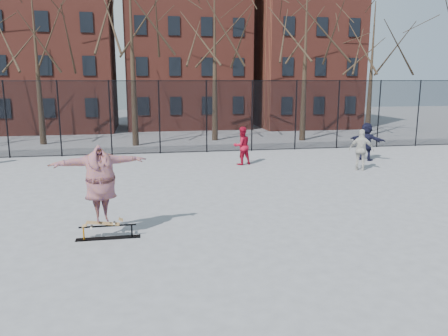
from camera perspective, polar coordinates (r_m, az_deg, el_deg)
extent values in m
plane|color=slate|center=(12.01, 0.88, -8.08)|extent=(100.00, 100.00, 0.00)
cube|color=black|center=(11.78, -14.88, -8.84)|extent=(1.63, 0.25, 0.01)
cylinder|color=orange|center=(11.80, -17.86, -8.16)|extent=(0.04, 0.04, 0.33)
cylinder|color=black|center=(11.69, -11.95, -8.02)|extent=(0.04, 0.04, 0.33)
cylinder|color=black|center=(11.68, -14.96, -7.32)|extent=(1.43, 0.05, 0.05)
imported|color=#683483|center=(11.39, -15.82, -2.03)|extent=(2.50, 1.22, 1.96)
imported|color=#A70E27|center=(20.91, 2.34, 2.92)|extent=(1.06, 0.93, 1.82)
imported|color=beige|center=(20.50, 17.51, 2.27)|extent=(1.17, 0.95, 1.86)
imported|color=black|center=(23.18, 18.09, 3.32)|extent=(1.62, 1.69, 1.92)
cylinder|color=black|center=(25.17, -26.57, 5.67)|extent=(0.07, 0.07, 4.00)
cylinder|color=black|center=(24.58, -20.71, 6.03)|extent=(0.07, 0.07, 4.00)
cylinder|color=black|center=(24.25, -14.63, 6.33)|extent=(0.07, 0.07, 4.00)
cylinder|color=black|center=(24.19, -8.44, 6.57)|extent=(0.07, 0.07, 4.00)
cylinder|color=black|center=(24.42, -2.30, 6.72)|extent=(0.07, 0.07, 4.00)
cylinder|color=black|center=(24.92, 3.68, 6.80)|extent=(0.07, 0.07, 4.00)
cylinder|color=black|center=(25.67, 9.36, 6.81)|extent=(0.07, 0.07, 4.00)
cylinder|color=black|center=(26.65, 14.67, 6.76)|extent=(0.07, 0.07, 4.00)
cylinder|color=black|center=(27.85, 19.56, 6.66)|extent=(0.07, 0.07, 4.00)
cylinder|color=black|center=(29.22, 24.02, 6.53)|extent=(0.07, 0.07, 4.00)
cube|color=black|center=(24.28, -5.12, 6.66)|extent=(34.00, 0.01, 4.00)
cylinder|color=black|center=(24.20, -5.20, 11.29)|extent=(34.00, 0.04, 0.04)
cone|color=black|center=(29.62, -22.78, 7.28)|extent=(0.40, 0.40, 4.62)
cone|color=black|center=(27.66, -12.07, 7.68)|extent=(0.40, 0.40, 4.62)
cone|color=black|center=(29.33, -1.09, 8.13)|extent=(0.40, 0.40, 4.62)
cone|color=black|center=(29.47, 10.04, 7.98)|extent=(0.40, 0.40, 4.62)
cone|color=black|center=(32.94, 18.35, 7.93)|extent=(0.40, 0.40, 4.62)
cube|color=maroon|center=(37.76, -21.32, 13.72)|extent=(9.00, 7.00, 12.00)
cube|color=maroon|center=(37.36, -4.79, 15.24)|extent=(10.00, 7.00, 13.00)
cube|color=maroon|center=(39.58, 10.22, 13.44)|extent=(8.00, 7.00, 11.00)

